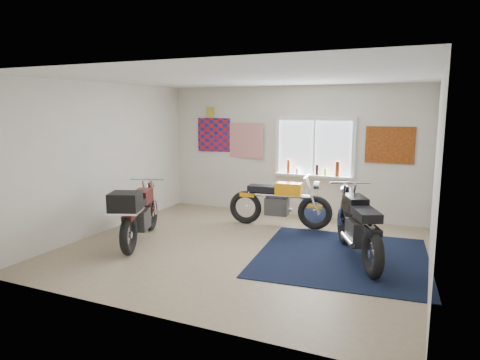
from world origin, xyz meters
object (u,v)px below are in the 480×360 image
at_px(navy_rug, 342,257).
at_px(maroon_tourer, 137,213).
at_px(yellow_triumph, 279,203).
at_px(black_chrome_bike, 358,228).

distance_m(navy_rug, maroon_tourer, 3.35).
height_order(yellow_triumph, maroon_tourer, yellow_triumph).
distance_m(navy_rug, black_chrome_bike, 0.52).
bearing_deg(black_chrome_bike, yellow_triumph, 28.61).
xyz_separation_m(navy_rug, black_chrome_bike, (0.22, 0.02, 0.47)).
bearing_deg(yellow_triumph, navy_rug, -46.72).
relative_size(yellow_triumph, black_chrome_bike, 1.01).
relative_size(black_chrome_bike, maroon_tourer, 1.03).
bearing_deg(black_chrome_bike, maroon_tourer, 77.75).
relative_size(navy_rug, maroon_tourer, 1.34).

